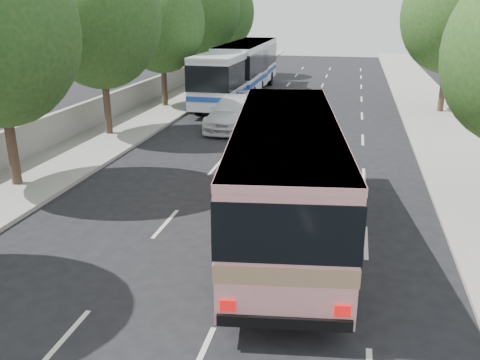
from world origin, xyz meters
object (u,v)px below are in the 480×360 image
(pink_bus, at_px, (286,165))
(tour_coach_rear, at_px, (248,63))
(tour_coach_front, at_px, (233,72))
(white_pickup, at_px, (234,112))
(pink_taxi, at_px, (271,156))

(pink_bus, xyz_separation_m, tour_coach_rear, (-6.31, 25.20, 0.11))
(tour_coach_front, relative_size, tour_coach_rear, 0.96)
(white_pickup, xyz_separation_m, tour_coach_rear, (-1.70, 11.92, 1.43))
(pink_taxi, xyz_separation_m, tour_coach_rear, (-5.07, 19.89, 1.42))
(pink_bus, xyz_separation_m, tour_coach_front, (-6.31, 20.29, 0.01))
(pink_taxi, height_order, white_pickup, pink_taxi)
(white_pickup, bearing_deg, pink_bus, -70.82)
(pink_taxi, bearing_deg, tour_coach_rear, 107.04)
(white_pickup, xyz_separation_m, tour_coach_front, (-1.70, 7.00, 1.33))
(pink_bus, height_order, tour_coach_rear, tour_coach_rear)
(tour_coach_front, bearing_deg, pink_taxi, -70.29)
(pink_bus, bearing_deg, white_pickup, 101.33)
(pink_bus, height_order, white_pickup, pink_bus)
(pink_bus, relative_size, tour_coach_front, 0.92)
(pink_taxi, relative_size, tour_coach_rear, 0.40)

